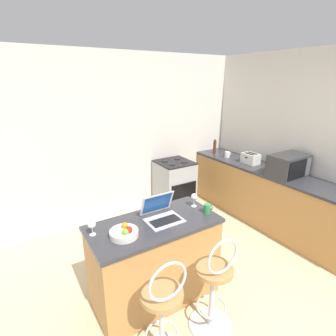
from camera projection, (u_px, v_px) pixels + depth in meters
wall_back at (116, 140)px, 4.07m from camera, size 12.00×0.06×2.60m
breakfast_bar at (155, 261)px, 2.66m from camera, size 1.27×0.62×0.89m
counter_right at (275, 200)px, 3.99m from camera, size 0.60×3.19×0.89m
bar_stool_near at (163, 314)px, 2.04m from camera, size 0.40×0.40×0.99m
bar_stool_far at (214, 287)px, 2.30m from camera, size 0.40×0.40×0.99m
laptop at (161, 213)px, 2.58m from camera, size 0.35×0.32×0.24m
microwave at (288, 166)px, 3.66m from camera, size 0.54×0.35×0.32m
toaster at (250, 158)px, 4.26m from camera, size 0.21×0.26×0.17m
stove_range at (174, 186)px, 4.51m from camera, size 0.56×0.58×0.90m
wine_glass_tall at (92, 225)px, 2.29m from camera, size 0.07×0.07×0.14m
fruit_bowl at (124, 233)px, 2.29m from camera, size 0.25×0.25×0.11m
mug_white at (227, 154)px, 4.60m from camera, size 0.11×0.09×0.10m
wine_glass_short at (194, 197)px, 2.81m from camera, size 0.07×0.07×0.15m
mug_green at (207, 208)px, 2.68m from camera, size 0.09×0.07×0.10m
pepper_mill at (215, 147)px, 4.81m from camera, size 0.06×0.06×0.27m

